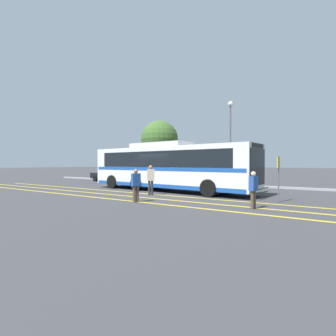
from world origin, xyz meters
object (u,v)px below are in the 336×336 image
street_lamp (230,129)px  pedestrian_2 (253,188)px  pedestrian_0 (136,183)px  bus_stop_sign (278,173)px  transit_bus (168,166)px  parked_car_1 (150,176)px  pedestrian_1 (151,178)px  parked_car_0 (110,174)px  tree_0 (159,139)px

street_lamp → pedestrian_2: bearing=-65.6°
street_lamp → pedestrian_0: bearing=-90.8°
pedestrian_0 → bus_stop_sign: 6.98m
transit_bus → pedestrian_0: size_ratio=7.91×
parked_car_1 → transit_bus: bearing=-130.9°
pedestrian_0 → street_lamp: street_lamp is taller
transit_bus → pedestrian_1: 2.68m
pedestrian_0 → parked_car_0: bearing=-106.5°
parked_car_0 → pedestrian_0: size_ratio=2.67×
pedestrian_1 → pedestrian_2: 6.61m
pedestrian_2 → bus_stop_sign: bus_stop_sign is taller
parked_car_1 → tree_0: (-1.97, 4.30, 3.79)m
pedestrian_0 → pedestrian_1: bearing=-134.2°
pedestrian_1 → tree_0: (-7.17, 11.05, 3.52)m
parked_car_1 → street_lamp: (6.52, 3.15, 4.21)m
parked_car_1 → tree_0: bearing=25.3°
pedestrian_0 → pedestrian_2: bearing=126.2°
transit_bus → bus_stop_sign: size_ratio=5.64×
transit_bus → pedestrian_2: (6.90, -3.97, -0.84)m
transit_bus → parked_car_0: 11.26m
parked_car_1 → pedestrian_2: 14.23m
pedestrian_0 → tree_0: bearing=-125.9°
transit_bus → street_lamp: street_lamp is taller
pedestrian_1 → street_lamp: 10.73m
parked_car_0 → pedestrian_1: (10.72, -7.05, 0.29)m
bus_stop_sign → pedestrian_0: bearing=-52.0°
pedestrian_0 → tree_0: 16.45m
pedestrian_0 → tree_0: size_ratio=0.25×
parked_car_0 → pedestrian_2: (17.17, -8.48, 0.15)m
street_lamp → parked_car_0: bearing=-166.7°
pedestrian_1 → tree_0: size_ratio=0.27×
pedestrian_1 → tree_0: 13.63m
parked_car_0 → pedestrian_1: 12.83m
parked_car_0 → pedestrian_1: size_ratio=2.42×
street_lamp → tree_0: 8.58m
bus_stop_sign → tree_0: bearing=-120.3°
bus_stop_sign → transit_bus: bearing=-96.1°
parked_car_1 → street_lamp: size_ratio=0.57×
transit_bus → street_lamp: size_ratio=1.74×
parked_car_0 → parked_car_1: (5.52, -0.30, 0.01)m
parked_car_0 → tree_0: bearing=-39.8°
parked_car_0 → pedestrian_2: pedestrian_2 is taller
parked_car_0 → pedestrian_0: 15.34m
bus_stop_sign → street_lamp: (-5.64, 8.77, 3.52)m
pedestrian_0 → tree_0: (-8.30, 13.74, 3.62)m
pedestrian_0 → pedestrian_1: pedestrian_1 is taller
parked_car_1 → parked_car_0: bearing=87.5°
bus_stop_sign → tree_0: size_ratio=0.34×
parked_car_1 → bus_stop_sign: bus_stop_sign is taller
pedestrian_1 → tree_0: bearing=-102.5°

